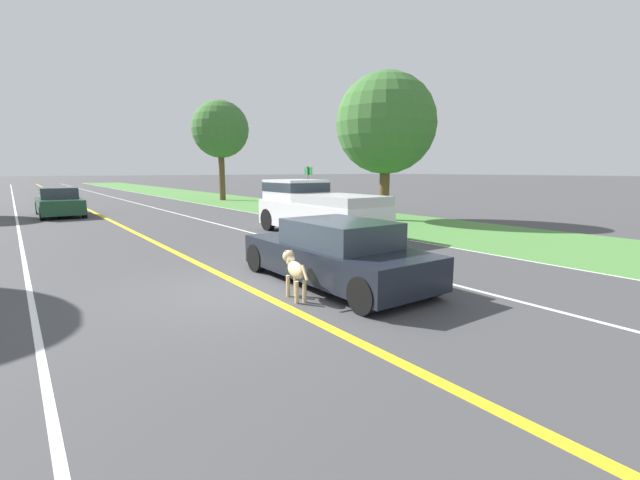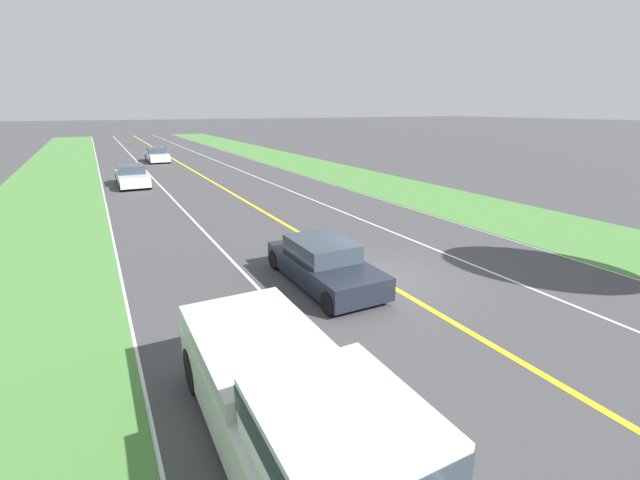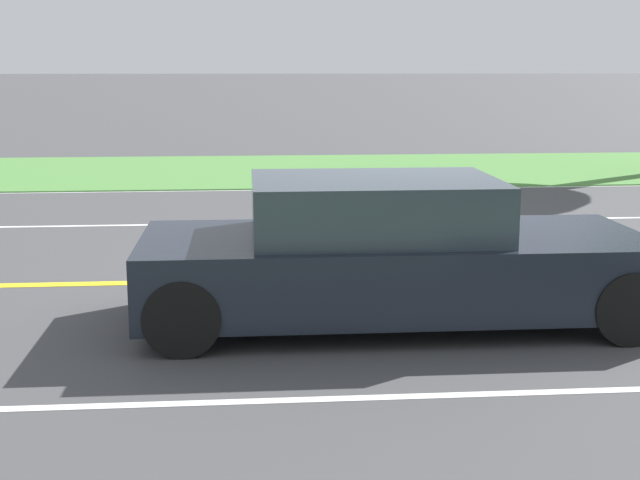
{
  "view_description": "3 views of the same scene",
  "coord_description": "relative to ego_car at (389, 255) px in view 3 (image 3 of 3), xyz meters",
  "views": [
    {
      "loc": [
        -3.61,
        -7.38,
        2.29
      ],
      "look_at": [
        1.46,
        -0.34,
        0.87
      ],
      "focal_mm": 24.0,
      "sensor_mm": 36.0,
      "label": 1
    },
    {
      "loc": [
        7.21,
        9.76,
        5.0
      ],
      "look_at": [
        1.46,
        -1.2,
        1.17
      ],
      "focal_mm": 24.0,
      "sensor_mm": 36.0,
      "label": 2
    },
    {
      "loc": [
        9.33,
        -1.91,
        2.29
      ],
      "look_at": [
        1.75,
        -1.27,
        0.78
      ],
      "focal_mm": 50.0,
      "sensor_mm": 36.0,
      "label": 3
    }
  ],
  "objects": [
    {
      "name": "ground_plane",
      "position": [
        -1.64,
        0.64,
        -0.61
      ],
      "size": [
        400.0,
        400.0,
        0.0
      ],
      "primitive_type": "plane",
      "color": "#424244"
    },
    {
      "name": "centre_divider_line",
      "position": [
        -1.64,
        0.64,
        -0.61
      ],
      "size": [
        0.18,
        160.0,
        0.01
      ],
      "primitive_type": "cube",
      "color": "yellow",
      "rests_on": "ground"
    },
    {
      "name": "lane_edge_line_left",
      "position": [
        -8.64,
        0.64,
        -0.61
      ],
      "size": [
        0.14,
        160.0,
        0.01
      ],
      "primitive_type": "cube",
      "color": "white",
      "rests_on": "ground"
    },
    {
      "name": "lane_dash_same_dir",
      "position": [
        1.86,
        0.64,
        -0.61
      ],
      "size": [
        0.1,
        160.0,
        0.01
      ],
      "primitive_type": "cube",
      "color": "white",
      "rests_on": "ground"
    },
    {
      "name": "lane_dash_oncoming",
      "position": [
        -5.14,
        0.64,
        -0.61
      ],
      "size": [
        0.1,
        160.0,
        0.01
      ],
      "primitive_type": "cube",
      "color": "white",
      "rests_on": "ground"
    },
    {
      "name": "grass_verge_left",
      "position": [
        -11.64,
        0.64,
        -0.6
      ],
      "size": [
        6.0,
        160.0,
        0.03
      ],
      "primitive_type": "cube",
      "color": "#4C843D",
      "rests_on": "ground"
    },
    {
      "name": "ego_car",
      "position": [
        0.0,
        0.0,
        0.0
      ],
      "size": [
        1.85,
        4.47,
        1.31
      ],
      "color": "black",
      "rests_on": "ground"
    },
    {
      "name": "dog",
      "position": [
        -1.25,
        -0.39,
        -0.07
      ],
      "size": [
        0.39,
        1.14,
        0.85
      ],
      "rotation": [
        0.0,
        0.0,
        -0.22
      ],
      "color": "#D1B784",
      "rests_on": "ground"
    }
  ]
}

